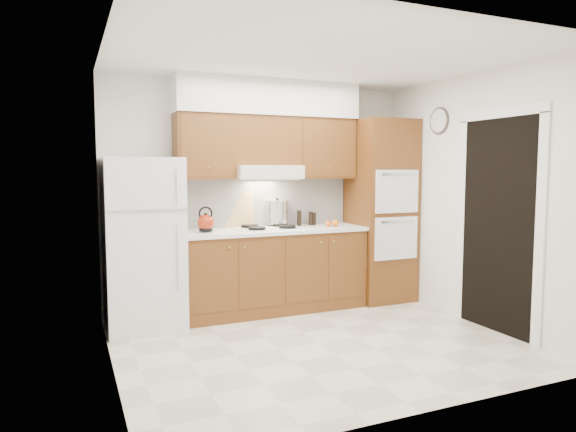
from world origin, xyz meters
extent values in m
plane|color=beige|center=(0.00, 0.00, 0.00)|extent=(3.60, 3.60, 0.00)
plane|color=white|center=(0.00, 0.00, 2.60)|extent=(3.60, 3.60, 0.00)
cube|color=white|center=(0.00, 1.50, 1.30)|extent=(3.60, 0.02, 2.60)
cube|color=white|center=(-1.80, 0.00, 1.30)|extent=(0.02, 3.00, 2.60)
cube|color=white|center=(1.80, 0.00, 1.30)|extent=(0.02, 3.00, 2.60)
cube|color=white|center=(-1.41, 1.14, 0.86)|extent=(0.75, 0.72, 1.72)
cube|color=brown|center=(0.02, 1.20, 0.45)|extent=(2.11, 0.60, 0.90)
cube|color=white|center=(0.03, 1.19, 0.92)|extent=(2.13, 0.62, 0.04)
cube|color=white|center=(0.02, 1.49, 1.22)|extent=(2.11, 0.03, 0.56)
cube|color=brown|center=(1.44, 1.18, 1.10)|extent=(0.70, 0.65, 2.20)
cube|color=brown|center=(-0.71, 1.33, 1.85)|extent=(0.63, 0.33, 0.70)
cube|color=brown|center=(0.72, 1.33, 1.85)|extent=(0.73, 0.33, 0.70)
cube|color=silver|center=(-0.02, 1.27, 1.57)|extent=(0.75, 0.45, 0.15)
cube|color=brown|center=(-0.02, 1.33, 1.92)|extent=(0.75, 0.33, 0.55)
cube|color=silver|center=(0.03, 1.32, 2.40)|extent=(2.13, 0.36, 0.40)
cube|color=white|center=(-0.02, 1.21, 0.95)|extent=(0.74, 0.50, 0.01)
cube|color=black|center=(1.79, -0.35, 1.05)|extent=(0.02, 0.90, 2.10)
cylinder|color=#3F3833|center=(1.79, 0.55, 2.15)|extent=(0.02, 0.30, 0.30)
sphere|color=maroon|center=(-0.75, 1.19, 1.04)|extent=(0.23, 0.23, 0.18)
cube|color=tan|center=(-0.28, 1.45, 1.14)|extent=(0.34, 0.22, 0.43)
cylinder|color=silver|center=(0.16, 1.39, 1.10)|extent=(0.33, 0.33, 0.27)
cylinder|color=black|center=(0.41, 1.34, 1.03)|extent=(0.07, 0.07, 0.18)
cylinder|color=black|center=(0.57, 1.35, 1.02)|extent=(0.06, 0.06, 0.16)
cylinder|color=black|center=(0.61, 1.36, 1.01)|extent=(0.07, 0.07, 0.15)
sphere|color=orange|center=(0.77, 1.10, 0.98)|extent=(0.11, 0.11, 0.08)
sphere|color=orange|center=(0.68, 1.11, 0.98)|extent=(0.08, 0.08, 0.07)
camera|label=1|loc=(-2.10, -4.13, 1.60)|focal=32.00mm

